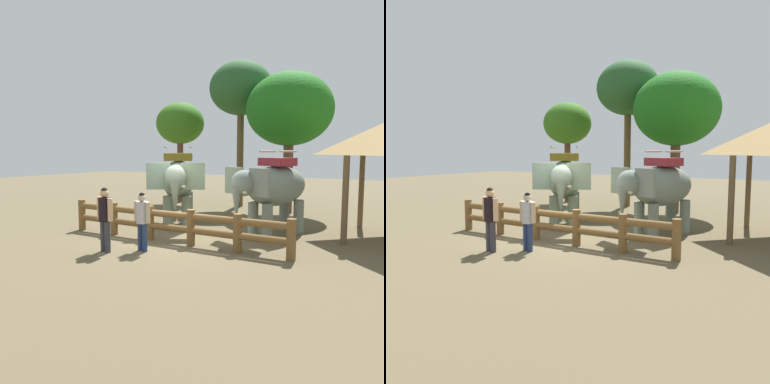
# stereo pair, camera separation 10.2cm
# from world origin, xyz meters

# --- Properties ---
(ground_plane) EXTENTS (60.00, 60.00, 0.00)m
(ground_plane) POSITION_xyz_m (0.00, 0.00, 0.00)
(ground_plane) COLOR brown
(log_fence) EXTENTS (7.57, 0.29, 1.05)m
(log_fence) POSITION_xyz_m (-0.00, -0.08, 0.60)
(log_fence) COLOR brown
(log_fence) RESTS_ON ground
(elephant_near_left) EXTENTS (2.72, 3.36, 2.89)m
(elephant_near_left) POSITION_xyz_m (-1.15, 2.18, 1.62)
(elephant_near_left) COLOR slate
(elephant_near_left) RESTS_ON ground
(elephant_center) EXTENTS (2.39, 3.25, 2.74)m
(elephant_center) POSITION_xyz_m (2.27, 2.46, 1.54)
(elephant_center) COLOR slate
(elephant_center) RESTS_ON ground
(tourist_woman_in_black) EXTENTS (0.56, 0.36, 1.61)m
(tourist_woman_in_black) POSITION_xyz_m (-0.08, -1.29, 0.93)
(tourist_woman_in_black) COLOR navy
(tourist_woman_in_black) RESTS_ON ground
(tourist_man_in_blue) EXTENTS (0.61, 0.40, 1.75)m
(tourist_man_in_blue) POSITION_xyz_m (-0.89, -1.87, 1.01)
(tourist_man_in_blue) COLOR #34333C
(tourist_man_in_blue) RESTS_ON ground
(tree_far_left) EXTENTS (3.03, 3.03, 7.00)m
(tree_far_left) POSITION_xyz_m (-1.35, 8.10, 5.64)
(tree_far_left) COLOR brown
(tree_far_left) RESTS_ON ground
(tree_back_center) EXTENTS (3.72, 3.72, 6.10)m
(tree_back_center) POSITION_xyz_m (1.28, 7.29, 4.48)
(tree_back_center) COLOR brown
(tree_back_center) RESTS_ON ground
(tree_far_right) EXTENTS (2.54, 2.54, 5.24)m
(tree_far_right) POSITION_xyz_m (-4.78, 8.04, 4.10)
(tree_far_right) COLOR brown
(tree_far_right) RESTS_ON ground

